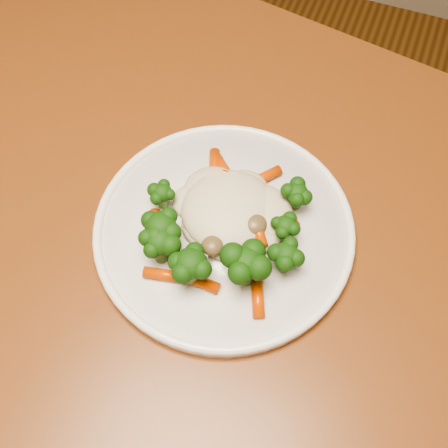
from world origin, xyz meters
name	(u,v)px	position (x,y,z in m)	size (l,w,h in m)	color
dining_table	(184,316)	(-0.06, -0.01, 0.66)	(1.43, 1.08, 0.75)	brown
plate	(224,230)	(-0.04, 0.06, 0.76)	(0.28, 0.28, 0.01)	white
meal	(221,226)	(-0.04, 0.05, 0.78)	(0.18, 0.19, 0.05)	beige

